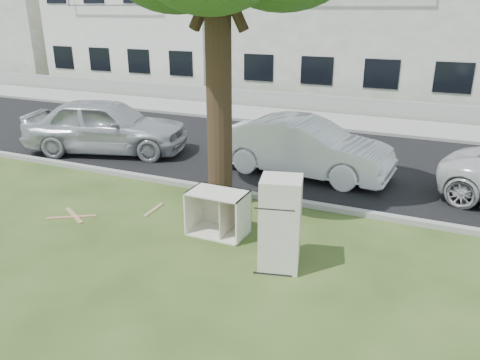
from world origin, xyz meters
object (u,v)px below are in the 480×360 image
at_px(cabinet, 218,213).
at_px(car_left, 106,126).
at_px(car_center, 304,147).
at_px(fridge, 280,224).

distance_m(cabinet, car_left, 6.64).
bearing_deg(car_center, cabinet, 177.51).
bearing_deg(car_left, car_center, -102.42).
distance_m(fridge, cabinet, 1.71).
bearing_deg(cabinet, car_center, 83.14).
bearing_deg(cabinet, car_left, 147.40).
xyz_separation_m(cabinet, car_center, (0.53, 4.06, 0.31)).
relative_size(cabinet, car_left, 0.23).
height_order(car_center, car_left, car_left).
bearing_deg(fridge, cabinet, 141.31).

